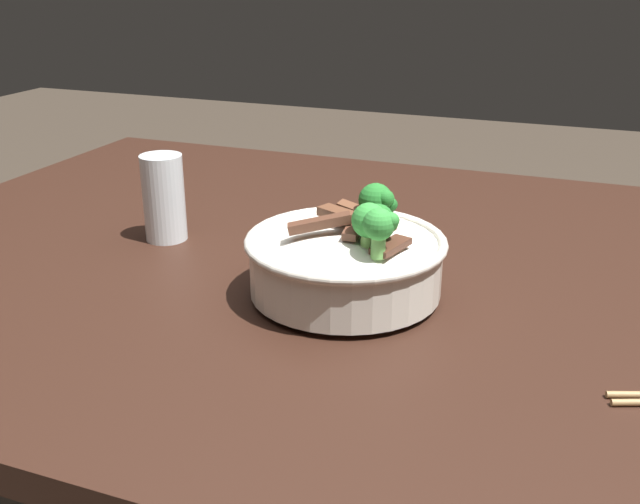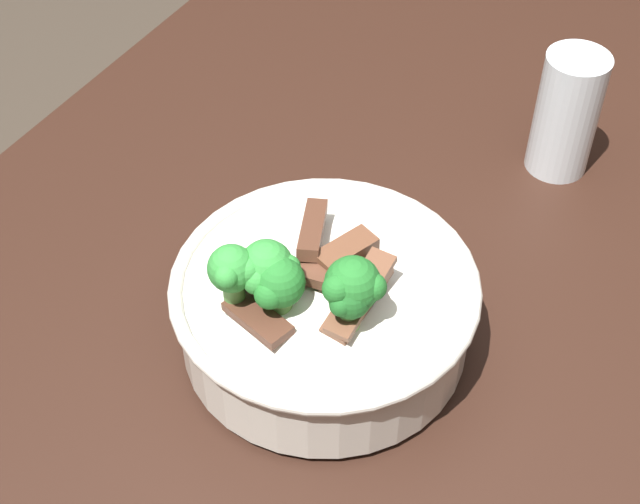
% 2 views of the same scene
% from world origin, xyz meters
% --- Properties ---
extents(dining_table, '(1.57, 1.06, 0.81)m').
position_xyz_m(dining_table, '(0.00, 0.00, 0.72)').
color(dining_table, black).
rests_on(dining_table, ground).
extents(rice_bowl, '(0.25, 0.25, 0.14)m').
position_xyz_m(rice_bowl, '(-0.01, -0.12, 0.87)').
color(rice_bowl, silver).
rests_on(rice_bowl, dining_table).
extents(drinking_glass, '(0.06, 0.06, 0.13)m').
position_xyz_m(drinking_glass, '(-0.33, -0.02, 0.87)').
color(drinking_glass, white).
rests_on(drinking_glass, dining_table).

